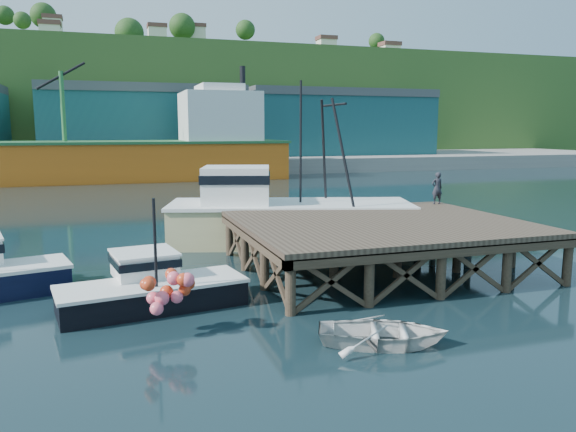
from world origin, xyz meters
name	(u,v)px	position (x,y,z in m)	size (l,w,h in m)	color
ground	(259,279)	(0.00, 0.00, 0.00)	(300.00, 300.00, 0.00)	black
wharf	(383,226)	(5.50, -0.19, 1.94)	(12.00, 10.00, 2.62)	brown
far_quay	(143,161)	(0.00, 70.00, 1.00)	(160.00, 40.00, 2.00)	gray
warehouse_mid	(144,126)	(0.00, 65.00, 6.50)	(28.00, 16.00, 9.00)	#1A5556
warehouse_right	(331,126)	(30.00, 65.00, 6.50)	(30.00, 16.00, 9.00)	#1A5556
cargo_ship	(80,153)	(-8.46, 48.00, 3.31)	(55.50, 10.00, 13.75)	orange
hillside	(131,105)	(0.00, 100.00, 11.00)	(220.00, 50.00, 22.00)	#2D511E
boat_black	(151,286)	(-4.49, -2.30, 0.71)	(6.54, 5.44, 3.87)	black
trawler	(285,211)	(3.22, 6.50, 1.76)	(13.56, 7.97, 8.57)	#D3C888
dinghy	(383,332)	(1.48, -7.98, 0.38)	(2.61, 3.65, 0.76)	silver
dockworker	(437,188)	(10.90, 4.07, 2.97)	(0.62, 0.41, 1.69)	black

